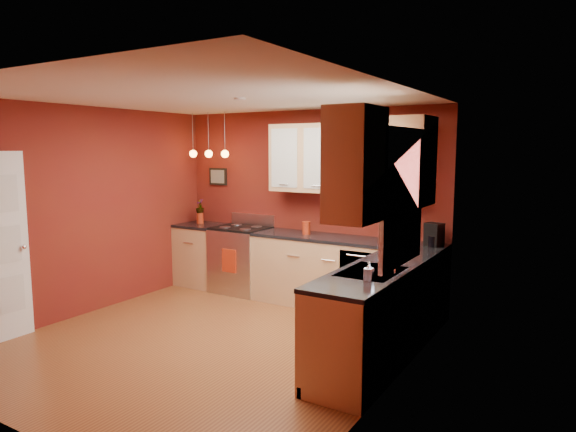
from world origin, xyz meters
The scene contains 26 objects.
floor centered at (0.00, 0.00, 0.00)m, with size 4.20×4.20×0.00m, color brown.
ceiling centered at (0.00, 0.00, 2.60)m, with size 4.00×4.20×0.02m, color silver.
wall_back centered at (0.00, 2.10, 1.30)m, with size 4.00×0.02×2.60m, color maroon.
wall_front centered at (0.00, -2.10, 1.30)m, with size 4.00×0.02×2.60m, color maroon.
wall_left centered at (-2.00, 0.00, 1.30)m, with size 0.02×4.20×2.60m, color maroon.
wall_right centered at (2.00, 0.00, 1.30)m, with size 0.02×4.20×2.60m, color maroon.
base_cabinets_back_left centered at (-1.65, 1.80, 0.45)m, with size 0.70×0.60×0.90m, color tan.
base_cabinets_back_right centered at (0.73, 1.80, 0.45)m, with size 2.54×0.60×0.90m, color tan.
base_cabinets_right centered at (1.70, 0.45, 0.45)m, with size 0.60×2.10×0.90m, color tan.
counter_back_left centered at (-1.65, 1.80, 0.92)m, with size 0.70×0.62×0.04m, color black.
counter_back_right centered at (0.73, 1.80, 0.92)m, with size 2.54×0.62×0.04m, color black.
counter_right centered at (1.70, 0.45, 0.92)m, with size 0.62×2.10×0.04m, color black.
gas_range centered at (-0.92, 1.80, 0.48)m, with size 0.76×0.64×1.11m.
dishwasher_front centered at (1.10, 1.51, 0.45)m, with size 0.60×0.02×0.80m, color #B9BABE.
sink centered at (1.70, 0.30, 0.92)m, with size 0.50×0.70×0.33m.
window centered at (1.97, 0.30, 1.69)m, with size 0.06×1.02×1.22m.
upper_cabinets_back centered at (0.60, 1.93, 1.95)m, with size 2.00×0.35×0.90m, color tan.
upper_cabinets_right centered at (1.82, 0.32, 1.95)m, with size 0.35×1.95×0.90m, color tan.
wall_picture centered at (-1.55, 2.08, 1.65)m, with size 0.32×0.03×0.26m, color black.
pendant_lights centered at (-1.45, 1.75, 2.01)m, with size 0.71×0.11×0.66m.
red_canister centered at (0.16, 1.80, 1.03)m, with size 0.11×0.11×0.17m.
red_vase centered at (-1.72, 1.83, 1.02)m, with size 0.10×0.10×0.16m, color #A62A11.
flowers centered at (-1.72, 1.83, 1.20)m, with size 0.13×0.13×0.23m, color #A62A11.
coffee_maker centered at (1.85, 1.85, 1.07)m, with size 0.23×0.23×0.27m.
soap_pump centered at (1.81, -0.04, 1.02)m, with size 0.07×0.08×0.17m, color white.
dish_towel centered at (-0.89, 1.47, 0.52)m, with size 0.24×0.02×0.33m, color #A62A11.
Camera 1 is at (3.46, -4.10, 2.07)m, focal length 32.00 mm.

